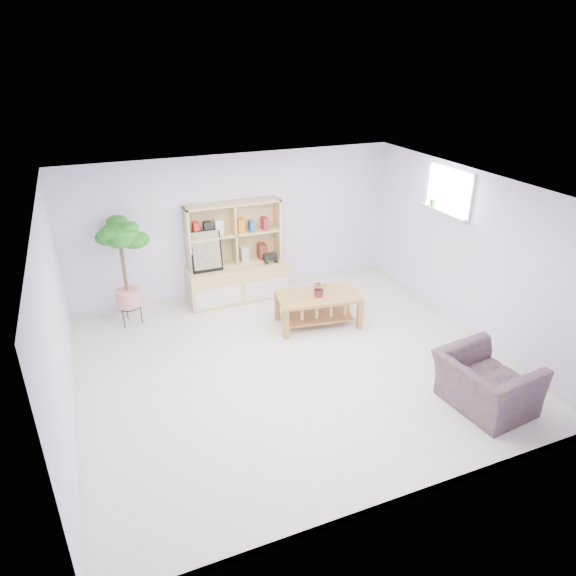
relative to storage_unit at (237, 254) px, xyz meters
name	(u,v)px	position (x,y,z in m)	size (l,w,h in m)	color
floor	(294,366)	(0.08, -2.24, -0.83)	(5.50, 5.00, 0.01)	silver
ceiling	(295,191)	(0.08, -2.24, 1.57)	(5.50, 5.00, 0.01)	silver
walls	(294,286)	(0.08, -2.24, 0.37)	(5.51, 5.01, 2.40)	white
baseboard	(294,363)	(0.08, -2.24, -0.78)	(5.50, 5.00, 0.10)	silver
window	(450,190)	(2.81, -1.64, 1.17)	(0.10, 0.98, 0.68)	#C6E2FF
window_sill	(444,212)	(2.75, -1.64, 0.85)	(0.14, 1.00, 0.04)	silver
storage_unit	(237,254)	(0.00, 0.00, 0.00)	(1.66, 0.56, 1.66)	tan
poster	(206,251)	(-0.51, -0.05, 0.13)	(0.49, 0.11, 0.68)	gold
toy_truck	(270,257)	(0.56, -0.07, -0.13)	(0.31, 0.21, 0.17)	black
coffee_table	(318,310)	(0.87, -1.31, -0.58)	(1.23, 0.67, 0.50)	olive
table_plant	(319,288)	(0.87, -1.34, -0.20)	(0.23, 0.20, 0.26)	#19491C
floor_tree	(125,274)	(-1.79, -0.19, 0.02)	(0.62, 0.62, 1.70)	#1F691C
armchair	(486,380)	(1.83, -3.87, -0.45)	(1.02, 0.89, 0.75)	navy
sill_plant	(433,199)	(2.75, -1.36, 0.98)	(0.12, 0.10, 0.22)	#1F691C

